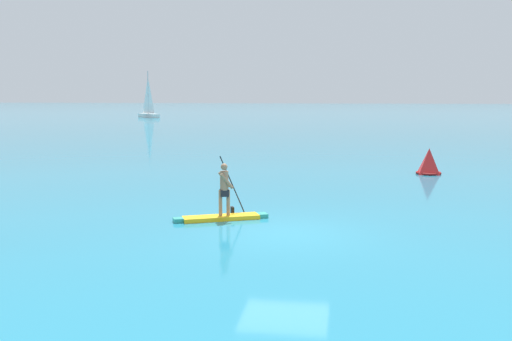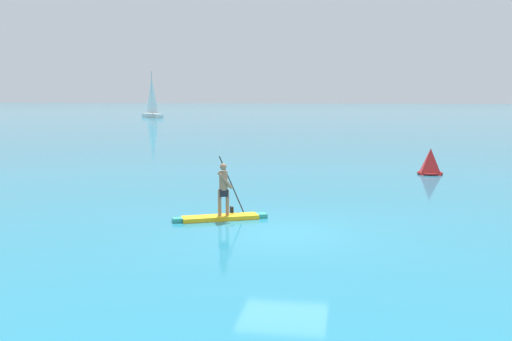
{
  "view_description": "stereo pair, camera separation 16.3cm",
  "coord_description": "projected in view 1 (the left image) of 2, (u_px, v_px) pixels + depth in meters",
  "views": [
    {
      "loc": [
        1.59,
        -16.01,
        3.91
      ],
      "look_at": [
        -1.59,
        4.98,
        1.1
      ],
      "focal_mm": 40.76,
      "sensor_mm": 36.0,
      "label": 1
    },
    {
      "loc": [
        1.75,
        -15.98,
        3.91
      ],
      "look_at": [
        -1.59,
        4.98,
        1.1
      ],
      "focal_mm": 40.76,
      "sensor_mm": 36.0,
      "label": 2
    }
  ],
  "objects": [
    {
      "name": "ground",
      "position": [
        285.0,
        233.0,
        16.44
      ],
      "size": [
        440.0,
        440.0,
        0.0
      ],
      "primitive_type": "plane",
      "color": "teal"
    },
    {
      "name": "paddleboarder_mid_center",
      "position": [
        223.0,
        208.0,
        18.12
      ],
      "size": [
        2.87,
        1.57,
        1.97
      ],
      "rotation": [
        0.0,
        0.0,
        0.42
      ],
      "color": "yellow",
      "rests_on": "ground"
    },
    {
      "name": "race_marker_buoy",
      "position": [
        429.0,
        163.0,
        28.35
      ],
      "size": [
        1.41,
        1.41,
        1.27
      ],
      "color": "red",
      "rests_on": "ground"
    },
    {
      "name": "sailboat_left_horizon",
      "position": [
        149.0,
        110.0,
        96.17
      ],
      "size": [
        4.64,
        4.36,
        7.58
      ],
      "rotation": [
        0.0,
        0.0,
        5.55
      ],
      "color": "white",
      "rests_on": "ground"
    }
  ]
}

